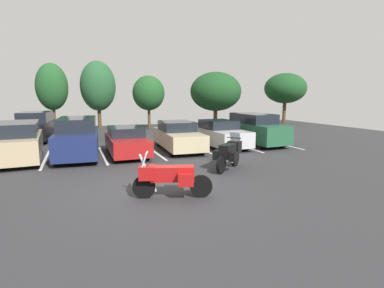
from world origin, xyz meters
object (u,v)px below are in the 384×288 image
(motorcycle_touring, at_px, (169,176))
(car_green, at_px, (255,129))
(motorcycle_second, at_px, (229,152))
(car_far_black, at_px, (36,127))
(car_champagne, at_px, (178,136))
(car_red, at_px, (126,141))
(car_far_charcoal, at_px, (78,128))
(car_silver, at_px, (219,134))
(car_navy, at_px, (78,138))
(car_tan, at_px, (17,142))

(motorcycle_touring, distance_m, car_green, 10.94)
(motorcycle_second, bearing_deg, car_far_black, 125.45)
(car_champagne, bearing_deg, car_green, 2.27)
(car_red, height_order, car_champagne, car_champagne)
(motorcycle_second, distance_m, car_far_charcoal, 12.90)
(car_green, relative_size, car_far_charcoal, 1.08)
(car_red, bearing_deg, car_silver, 4.90)
(car_far_black, bearing_deg, car_navy, -69.25)
(motorcycle_touring, distance_m, car_navy, 7.75)
(car_tan, bearing_deg, motorcycle_touring, -55.67)
(car_champagne, distance_m, car_far_charcoal, 8.34)
(motorcycle_second, xyz_separation_m, car_red, (-3.42, 4.61, -0.01))
(motorcycle_second, distance_m, car_tan, 9.65)
(car_tan, distance_m, car_far_black, 6.71)
(motorcycle_touring, distance_m, car_champagne, 7.94)
(car_champagne, relative_size, car_silver, 1.04)
(car_tan, height_order, car_silver, car_tan)
(car_tan, distance_m, car_champagne, 7.77)
(car_tan, height_order, car_far_charcoal, car_tan)
(motorcycle_second, height_order, car_far_black, car_far_black)
(car_red, relative_size, car_champagne, 0.93)
(car_tan, bearing_deg, car_green, 1.31)
(car_far_charcoal, bearing_deg, car_far_black, 179.95)
(car_navy, bearing_deg, car_champagne, 1.10)
(car_red, xyz_separation_m, car_far_charcoal, (-2.20, 7.00, 0.03))
(car_green, relative_size, car_far_black, 0.96)
(motorcycle_touring, relative_size, car_green, 0.47)
(car_far_black, bearing_deg, motorcycle_second, -54.55)
(car_champagne, xyz_separation_m, car_green, (5.07, 0.20, 0.18))
(car_red, height_order, car_silver, car_silver)
(car_red, distance_m, car_far_black, 8.51)
(motorcycle_second, height_order, car_green, car_green)
(car_far_black, xyz_separation_m, car_far_charcoal, (2.64, -0.00, -0.22))
(car_tan, height_order, car_navy, car_navy)
(motorcycle_second, height_order, car_far_charcoal, motorcycle_second)
(car_green, bearing_deg, motorcycle_touring, -135.58)
(car_green, bearing_deg, motorcycle_second, -131.08)
(motorcycle_touring, height_order, car_far_charcoal, car_far_charcoal)
(motorcycle_touring, relative_size, car_silver, 0.49)
(car_navy, bearing_deg, car_tan, 179.85)
(motorcycle_second, xyz_separation_m, car_far_black, (-8.27, 11.61, 0.25))
(car_tan, relative_size, car_green, 1.00)
(car_tan, xyz_separation_m, car_far_charcoal, (2.68, 6.70, -0.17))
(car_navy, xyz_separation_m, car_champagne, (5.18, 0.10, -0.19))
(motorcycle_touring, bearing_deg, car_far_black, 109.51)
(car_navy, height_order, car_silver, car_navy)
(car_red, xyz_separation_m, car_green, (7.95, 0.58, 0.24))
(car_green, bearing_deg, car_champagne, -177.73)
(motorcycle_second, bearing_deg, car_red, 126.59)
(car_navy, relative_size, car_far_charcoal, 1.11)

